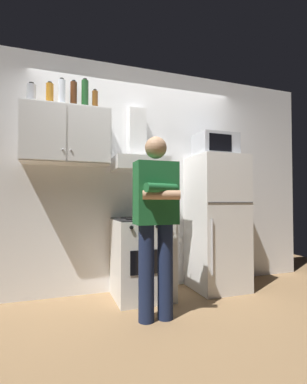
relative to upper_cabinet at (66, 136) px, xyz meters
The scene contains 15 objects.
ground_plane 1.98m from the upper_cabinet, 23.77° to the right, with size 7.00×7.00×0.00m, color olive.
back_wall_tiled 0.97m from the upper_cabinet, 14.86° to the left, with size 4.80×0.10×2.70m, color white.
upper_cabinet is the anchor object (origin of this frame).
stove_oven 1.55m from the upper_cabinet, ahead, with size 0.60×0.62×0.87m.
range_hood 0.81m from the upper_cabinet, ahead, with size 0.60×0.44×0.75m.
refrigerator 2.00m from the upper_cabinet, ahead, with size 0.60×0.62×1.60m.
microwave 1.75m from the upper_cabinet, ahead, with size 0.48×0.37×0.28m.
person_standing 1.35m from the upper_cabinet, 44.26° to the right, with size 0.38×0.33×1.64m.
cooking_pot 1.26m from the upper_cabinet, 14.73° to the right, with size 0.28×0.18×0.11m.
bottle_beer_brown 0.51m from the upper_cabinet, ahead, with size 0.06×0.06×0.24m.
bottle_liquor_amber 0.46m from the upper_cabinet, behind, with size 0.08×0.08×0.26m.
bottle_vodka_clear 0.45m from the upper_cabinet, 149.15° to the right, with size 0.07×0.07×0.30m.
bottle_canister_steel 0.54m from the upper_cabinet, behind, with size 0.09×0.09×0.23m.
bottle_rum_dark 0.45m from the upper_cabinet, ahead, with size 0.07×0.07×0.31m.
bottle_wine_green 0.50m from the upper_cabinet, ahead, with size 0.08×0.08×0.34m.
Camera 1 is at (-0.95, -2.73, 1.06)m, focal length 26.28 mm.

